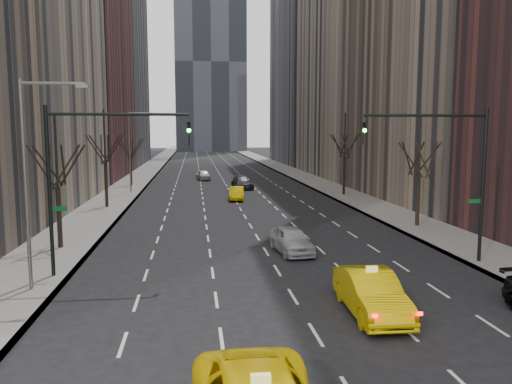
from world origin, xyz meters
name	(u,v)px	position (x,y,z in m)	size (l,w,h in m)	color
sidewalk_left	(144,174)	(-12.25, 70.00, 0.07)	(4.50, 320.00, 0.15)	slate
sidewalk_right	(292,172)	(12.25, 70.00, 0.07)	(4.50, 320.00, 0.15)	slate
bld_left_far	(72,28)	(-21.50, 66.00, 22.00)	(14.00, 28.00, 44.00)	brown
bld_left_deep	(106,17)	(-21.50, 96.00, 30.00)	(14.00, 30.00, 60.00)	#5C5C60
bld_right_far	(361,12)	(21.50, 64.00, 25.00)	(14.00, 28.00, 50.00)	#BAAB8E
bld_right_deep	(313,27)	(21.50, 95.00, 29.00)	(14.00, 30.00, 58.00)	#5C5C60
tree_lw_b	(58,187)	(-12.00, 18.00, 3.72)	(3.36, 3.50, 7.82)	black
tree_lw_c	(105,164)	(-12.00, 34.00, 4.04)	(3.36, 3.50, 8.74)	black
tree_lw_d	(131,158)	(-12.00, 52.00, 3.56)	(3.36, 3.50, 7.36)	black
tree_rw_b	(419,176)	(12.00, 22.00, 3.72)	(3.36, 3.50, 7.82)	black
tree_rw_c	(344,158)	(12.00, 40.00, 4.04)	(3.36, 3.50, 8.74)	black
traffic_mast_left	(86,163)	(-9.11, 12.00, 5.49)	(6.69, 0.39, 8.00)	black
traffic_mast_right	(453,160)	(9.11, 12.00, 5.49)	(6.69, 0.39, 8.00)	black
streetlight_near	(33,163)	(-10.84, 10.00, 5.62)	(2.83, 0.22, 9.00)	slate
streetlight_far	(133,143)	(-10.84, 45.00, 5.62)	(2.83, 0.22, 9.00)	slate
taxi_sedan	(371,293)	(2.56, 5.62, 0.83)	(1.76, 5.06, 1.67)	#DDB604
silver_sedan_ahead	(291,240)	(1.42, 15.58, 0.75)	(1.78, 4.43, 1.51)	#A7AAAF
far_taxi	(237,193)	(0.17, 38.13, 0.67)	(1.42, 4.07, 1.34)	yellow
far_suv_grey	(242,182)	(1.71, 48.08, 0.74)	(2.08, 5.12, 1.49)	#28282C
far_car_white	(203,175)	(-2.79, 59.38, 0.71)	(1.68, 4.17, 1.42)	silver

